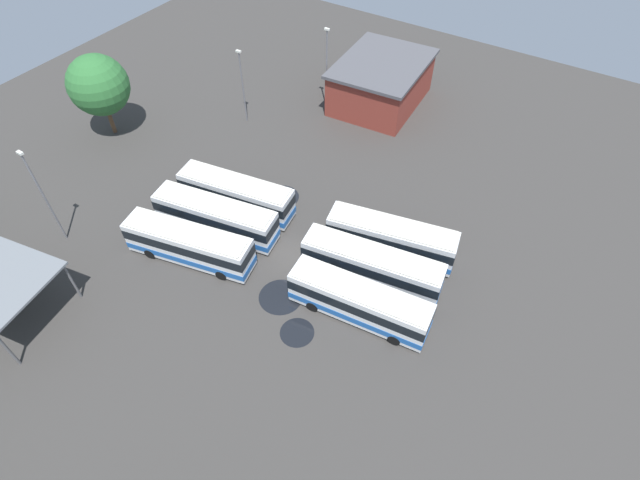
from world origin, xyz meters
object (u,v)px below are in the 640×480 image
at_px(bus_row0_slot0, 391,238).
at_px(lamp_post_by_building, 327,66).
at_px(bus_row1_slot2, 189,244).
at_px(tree_northeast, 98,85).
at_px(depot_building, 381,82).
at_px(lamp_post_near_entrance, 43,195).
at_px(bus_row0_slot2, 359,301).
at_px(bus_row1_slot1, 216,217).
at_px(bus_row0_slot1, 372,265).
at_px(lamp_post_far_corner, 243,84).
at_px(bus_row1_slot0, 236,194).

relative_size(bus_row0_slot0, lamp_post_by_building, 1.20).
bearing_deg(bus_row1_slot2, tree_northeast, -25.01).
relative_size(bus_row1_slot2, depot_building, 0.91).
relative_size(depot_building, lamp_post_near_entrance, 1.30).
distance_m(bus_row0_slot2, bus_row1_slot1, 15.33).
relative_size(bus_row1_slot1, tree_northeast, 1.30).
bearing_deg(depot_building, bus_row0_slot0, 119.86).
xyz_separation_m(bus_row0_slot1, lamp_post_far_corner, (23.00, -12.80, 2.83)).
bearing_deg(bus_row0_slot1, bus_row0_slot2, 103.55).
bearing_deg(tree_northeast, bus_row0_slot2, 169.02).
bearing_deg(lamp_post_by_building, bus_row1_slot2, 95.89).
bearing_deg(lamp_post_near_entrance, bus_row1_slot1, -143.82).
height_order(bus_row0_slot1, depot_building, depot_building).
height_order(bus_row0_slot0, bus_row1_slot1, same).
relative_size(bus_row1_slot0, tree_northeast, 1.26).
distance_m(bus_row0_slot2, depot_building, 30.81).
height_order(bus_row1_slot1, tree_northeast, tree_northeast).
bearing_deg(bus_row1_slot0, bus_row0_slot2, 163.89).
bearing_deg(bus_row0_slot2, lamp_post_far_corner, -34.58).
xyz_separation_m(bus_row0_slot0, lamp_post_near_entrance, (25.35, 14.07, 3.45)).
bearing_deg(lamp_post_near_entrance, bus_row1_slot0, -133.30).
bearing_deg(lamp_post_by_building, tree_northeast, 44.59).
height_order(bus_row0_slot0, bus_row0_slot2, same).
bearing_deg(lamp_post_near_entrance, bus_row0_slot1, -157.53).
bearing_deg(bus_row1_slot0, bus_row0_slot0, -169.45).
height_order(bus_row0_slot0, bus_row1_slot2, same).
bearing_deg(bus_row1_slot1, bus_row0_slot0, -157.24).
bearing_deg(depot_building, lamp_post_by_building, 40.37).
bearing_deg(lamp_post_near_entrance, bus_row0_slot0, -150.98).
xyz_separation_m(lamp_post_by_building, lamp_post_far_corner, (6.15, 7.36, -0.49)).
height_order(depot_building, lamp_post_by_building, lamp_post_by_building).
distance_m(bus_row0_slot0, depot_building, 23.95).
distance_m(depot_building, lamp_post_near_entrance, 37.42).
bearing_deg(bus_row0_slot0, bus_row1_slot2, 34.74).
bearing_deg(bus_row1_slot0, bus_row0_slot1, 176.76).
bearing_deg(bus_row1_slot2, bus_row0_slot2, -170.44).
distance_m(lamp_post_far_corner, tree_northeast, 14.79).
height_order(bus_row1_slot1, lamp_post_near_entrance, lamp_post_near_entrance).
distance_m(bus_row0_slot2, tree_northeast, 35.90).
distance_m(lamp_post_by_building, tree_northeast, 24.27).
relative_size(bus_row0_slot0, bus_row0_slot2, 1.00).
bearing_deg(bus_row1_slot2, bus_row0_slot1, -156.30).
bearing_deg(depot_building, bus_row0_slot1, 116.19).
bearing_deg(bus_row0_slot0, tree_northeast, 0.74).
height_order(bus_row0_slot1, lamp_post_far_corner, lamp_post_far_corner).
relative_size(bus_row0_slot2, bus_row1_slot0, 1.00).
xyz_separation_m(bus_row0_slot0, bus_row1_slot1, (14.35, 6.02, 0.00)).
bearing_deg(bus_row0_slot0, depot_building, -60.14).
bearing_deg(tree_northeast, lamp_post_near_entrance, 122.67).
bearing_deg(lamp_post_far_corner, depot_building, -133.77).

